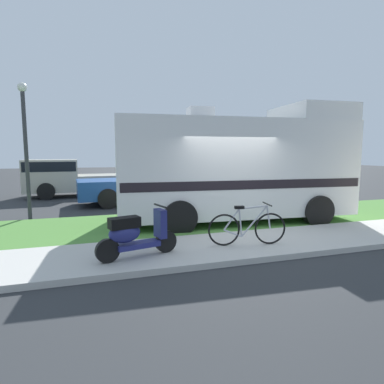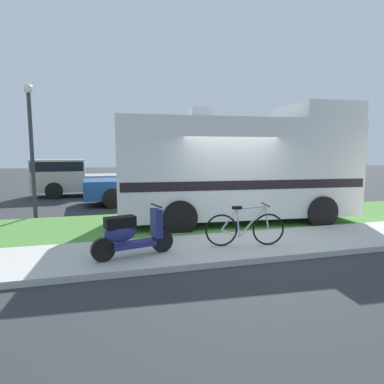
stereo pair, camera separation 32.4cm
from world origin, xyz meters
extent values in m
plane|color=#2D3033|center=(0.00, 0.00, 0.00)|extent=(80.00, 80.00, 0.00)
cube|color=beige|center=(0.00, -1.20, 0.06)|extent=(24.00, 2.00, 0.12)
cube|color=#4C8438|center=(0.00, 1.50, 0.04)|extent=(24.00, 3.40, 0.08)
cube|color=silver|center=(0.61, 1.38, 1.66)|extent=(7.01, 2.95, 2.72)
cube|color=silver|center=(3.13, 1.20, 3.27)|extent=(1.96, 2.47, 0.50)
cube|color=black|center=(0.61, 1.38, 1.25)|extent=(6.87, 2.96, 0.24)
cube|color=black|center=(4.01, 1.14, 2.13)|extent=(0.23, 2.10, 0.90)
cube|color=silver|center=(-0.41, 1.45, 3.20)|extent=(0.74, 0.65, 0.36)
cylinder|color=black|center=(2.81, 2.41, 0.45)|extent=(0.92, 0.34, 0.90)
cylinder|color=black|center=(2.64, 0.05, 0.45)|extent=(0.92, 0.34, 0.90)
cylinder|color=black|center=(-1.18, 2.69, 0.45)|extent=(0.92, 0.34, 0.90)
cylinder|color=black|center=(-1.35, 0.33, 0.45)|extent=(0.92, 0.34, 0.90)
cylinder|color=black|center=(-2.10, -1.34, 0.34)|extent=(0.45, 0.20, 0.44)
cylinder|color=black|center=(-3.25, -1.62, 0.34)|extent=(0.45, 0.20, 0.44)
cube|color=navy|center=(-2.67, -1.48, 0.36)|extent=(0.87, 0.47, 0.10)
cube|color=black|center=(-2.93, -1.54, 0.82)|extent=(0.61, 0.39, 0.20)
ellipsoid|color=navy|center=(-2.93, -1.54, 0.62)|extent=(0.65, 0.44, 0.36)
cube|color=navy|center=(-2.22, -1.37, 0.72)|extent=(0.21, 0.34, 0.56)
cylinder|color=black|center=(-2.22, -1.37, 1.07)|extent=(0.16, 0.49, 0.04)
sphere|color=white|center=(-2.22, -1.37, 0.90)|extent=(0.12, 0.12, 0.12)
torus|color=black|center=(0.18, -1.47, 0.46)|extent=(0.69, 0.17, 0.69)
torus|color=black|center=(-0.82, -1.28, 0.46)|extent=(0.69, 0.17, 0.69)
cylinder|color=silver|center=(-0.17, -1.40, 0.64)|extent=(0.57, 0.14, 0.68)
cylinder|color=silver|center=(-0.47, -1.35, 0.61)|extent=(0.10, 0.05, 0.61)
cylinder|color=silver|center=(-0.20, -1.40, 0.94)|extent=(0.61, 0.15, 0.09)
cylinder|color=silver|center=(-0.63, -1.32, 0.39)|extent=(0.40, 0.11, 0.19)
cylinder|color=silver|center=(-0.66, -1.31, 0.69)|extent=(0.36, 0.10, 0.47)
cylinder|color=silver|center=(0.14, -1.46, 0.71)|extent=(0.12, 0.06, 0.51)
cube|color=black|center=(-0.50, -1.34, 0.94)|extent=(0.22, 0.14, 0.06)
cylinder|color=black|center=(0.10, -1.46, 1.00)|extent=(0.12, 0.52, 0.03)
cube|color=#1E478C|center=(-0.10, 5.96, 1.03)|extent=(2.37, 2.09, 1.49)
cube|color=black|center=(-0.10, 5.96, 1.47)|extent=(2.26, 2.10, 0.44)
cube|color=#1E478C|center=(-2.61, 5.82, 0.65)|extent=(2.88, 2.12, 0.73)
cylinder|color=black|center=(0.02, 6.91, 0.38)|extent=(0.77, 0.28, 0.76)
cylinder|color=black|center=(0.13, 5.04, 0.38)|extent=(0.77, 0.28, 0.76)
cylinder|color=black|center=(-2.99, 6.74, 0.38)|extent=(0.77, 0.28, 0.76)
cylinder|color=black|center=(-2.88, 4.86, 0.38)|extent=(0.77, 0.28, 0.76)
cube|color=#B7B29E|center=(-5.23, 9.00, 1.02)|extent=(2.42, 2.01, 1.48)
cube|color=black|center=(-5.23, 9.00, 1.46)|extent=(2.30, 2.03, 0.44)
cube|color=#B7B29E|center=(-2.62, 9.10, 0.64)|extent=(2.94, 2.03, 0.72)
cylinder|color=black|center=(-5.37, 8.07, 0.38)|extent=(0.77, 0.27, 0.76)
cylinder|color=black|center=(-5.45, 9.91, 0.38)|extent=(0.77, 0.27, 0.76)
cylinder|color=black|center=(-2.25, 8.19, 0.38)|extent=(0.77, 0.27, 0.76)
cylinder|color=black|center=(-2.32, 10.03, 0.38)|extent=(0.77, 0.27, 0.76)
cylinder|color=#333338|center=(-5.34, 3.60, 1.96)|extent=(0.12, 0.12, 3.93)
sphere|color=silver|center=(-5.34, 3.60, 4.05)|extent=(0.28, 0.28, 0.28)
camera|label=1|loc=(-3.50, -7.44, 2.10)|focal=30.12mm
camera|label=2|loc=(-3.19, -7.53, 2.10)|focal=30.12mm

